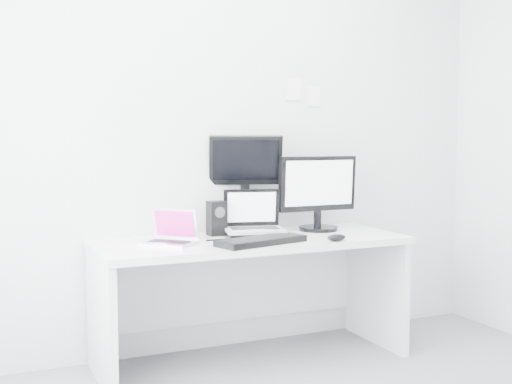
# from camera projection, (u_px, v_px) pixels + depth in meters

# --- Properties ---
(back_wall) EXTENTS (3.60, 0.00, 3.60)m
(back_wall) POSITION_uv_depth(u_px,v_px,m) (229.00, 131.00, 4.06)
(back_wall) COLOR silver
(back_wall) RESTS_ON ground
(desk) EXTENTS (1.80, 0.70, 0.73)m
(desk) POSITION_uv_depth(u_px,v_px,m) (251.00, 300.00, 3.82)
(desk) COLOR white
(desk) RESTS_ON ground
(macbook) EXTENTS (0.34, 0.34, 0.21)m
(macbook) POSITION_uv_depth(u_px,v_px,m) (168.00, 226.00, 3.55)
(macbook) COLOR silver
(macbook) RESTS_ON desk
(speaker) EXTENTS (0.13, 0.13, 0.20)m
(speaker) POSITION_uv_depth(u_px,v_px,m) (217.00, 218.00, 3.90)
(speaker) COLOR black
(speaker) RESTS_ON desk
(dell_laptop) EXTENTS (0.39, 0.34, 0.28)m
(dell_laptop) POSITION_uv_depth(u_px,v_px,m) (255.00, 213.00, 3.85)
(dell_laptop) COLOR #B3B5BA
(dell_laptop) RESTS_ON desk
(rear_monitor) EXTENTS (0.48, 0.29, 0.61)m
(rear_monitor) POSITION_uv_depth(u_px,v_px,m) (245.00, 182.00, 4.07)
(rear_monitor) COLOR black
(rear_monitor) RESTS_ON desk
(samsung_monitor) EXTENTS (0.53, 0.25, 0.48)m
(samsung_monitor) POSITION_uv_depth(u_px,v_px,m) (318.00, 192.00, 4.10)
(samsung_monitor) COLOR black
(samsung_monitor) RESTS_ON desk
(keyboard) EXTENTS (0.55, 0.31, 0.03)m
(keyboard) POSITION_uv_depth(u_px,v_px,m) (261.00, 241.00, 3.59)
(keyboard) COLOR black
(keyboard) RESTS_ON desk
(mouse) EXTENTS (0.13, 0.10, 0.04)m
(mouse) POSITION_uv_depth(u_px,v_px,m) (336.00, 237.00, 3.69)
(mouse) COLOR black
(mouse) RESTS_ON desk
(wall_note_0) EXTENTS (0.10, 0.00, 0.14)m
(wall_note_0) POSITION_uv_depth(u_px,v_px,m) (294.00, 89.00, 4.21)
(wall_note_0) COLOR white
(wall_note_0) RESTS_ON back_wall
(wall_note_1) EXTENTS (0.09, 0.00, 0.13)m
(wall_note_1) POSITION_uv_depth(u_px,v_px,m) (314.00, 96.00, 4.28)
(wall_note_1) COLOR white
(wall_note_1) RESTS_ON back_wall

